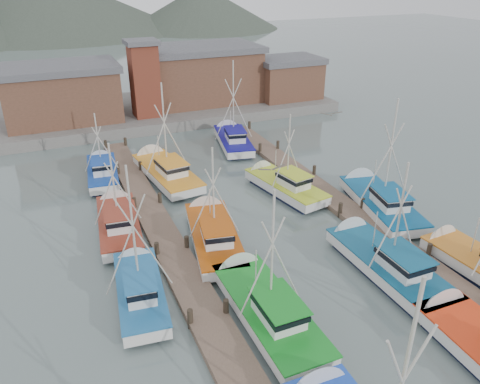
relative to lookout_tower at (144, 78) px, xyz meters
name	(u,v)px	position (x,y,z in m)	size (l,w,h in m)	color
ground	(304,272)	(2.00, -33.00, -5.55)	(260.00, 260.00, 0.00)	#526361
dock_left	(177,260)	(-5.00, -28.96, -5.34)	(2.30, 46.00, 1.50)	#4C3A2F
dock_right	(358,218)	(9.00, -28.96, -5.34)	(2.30, 46.00, 1.50)	#4C3A2F
quay	(156,110)	(2.00, 4.00, -4.95)	(44.00, 16.00, 1.20)	slate
shed_left	(62,92)	(-9.00, 2.00, -1.21)	(12.72, 8.48, 6.20)	brown
shed_center	(200,73)	(8.00, 4.00, -0.86)	(14.84, 9.54, 6.90)	brown
shed_right	(287,77)	(19.00, 1.00, -1.71)	(8.48, 6.36, 5.20)	brown
lookout_tower	(144,78)	(0.00, 0.00, 0.00)	(3.60, 3.60, 8.50)	maroon
distant_hills	(32,35)	(-10.76, 89.59, -5.55)	(175.00, 140.00, 42.00)	#414C3F
boat_4	(264,305)	(-2.05, -35.59, -4.87)	(3.60, 9.62, 8.78)	black
boat_5	(383,261)	(6.55, -34.72, -4.87)	(3.50, 9.82, 8.44)	black
boat_6	(139,287)	(-7.87, -31.43, -4.87)	(3.62, 8.21, 9.06)	black
boat_8	(213,233)	(-1.97, -27.46, -4.87)	(4.57, 9.73, 7.99)	black
boat_9	(282,184)	(6.04, -22.35, -4.87)	(4.13, 8.95, 7.59)	black
boat_10	(118,221)	(-7.62, -23.29, -4.87)	(3.55, 8.92, 7.53)	black
boat_11	(378,200)	(11.54, -27.91, -4.87)	(4.95, 10.17, 9.81)	black
boat_12	(165,171)	(-2.21, -15.69, -4.87)	(4.26, 10.28, 9.59)	black
boat_13	(232,139)	(6.53, -10.33, -4.87)	(4.45, 9.33, 9.68)	black
boat_14	(102,171)	(-7.30, -13.55, -4.88)	(3.21, 8.14, 6.71)	black
gull_near	(272,169)	(-0.77, -33.53, 2.09)	(1.55, 0.62, 0.24)	gray
gull_far	(331,114)	(6.20, -28.38, 2.81)	(1.51, 0.66, 0.24)	gray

